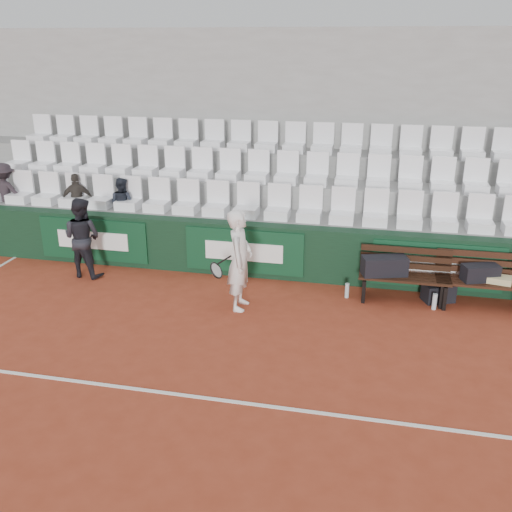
{
  "coord_description": "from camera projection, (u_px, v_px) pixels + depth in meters",
  "views": [
    {
      "loc": [
        2.1,
        -5.68,
        4.13
      ],
      "look_at": [
        0.34,
        2.4,
        1.0
      ],
      "focal_mm": 40.0,
      "sensor_mm": 36.0,
      "label": 1
    }
  ],
  "objects": [
    {
      "name": "back_barrier",
      "position": [
        260.0,
        250.0,
        10.52
      ],
      "size": [
        18.0,
        0.34,
        1.0
      ],
      "color": "#10311C",
      "rests_on": "ground"
    },
    {
      "name": "spectator_b",
      "position": [
        75.0,
        178.0,
        11.4
      ],
      "size": [
        0.7,
        0.49,
        1.1
      ],
      "primitive_type": "imported",
      "rotation": [
        0.0,
        0.0,
        3.53
      ],
      "color": "#332E29",
      "rests_on": "grandstand_tier_front"
    },
    {
      "name": "grandstand_tier_front",
      "position": [
        264.0,
        239.0,
        11.12
      ],
      "size": [
        18.0,
        0.95,
        1.0
      ],
      "primitive_type": "cube",
      "color": "gray",
      "rests_on": "ground"
    },
    {
      "name": "seat_row_front",
      "position": [
        262.0,
        201.0,
        10.67
      ],
      "size": [
        11.9,
        0.44,
        0.63
      ],
      "primitive_type": "cube",
      "color": "white",
      "rests_on": "grandstand_tier_front"
    },
    {
      "name": "water_bottle_far",
      "position": [
        434.0,
        301.0,
        9.31
      ],
      "size": [
        0.08,
        0.08,
        0.28
      ],
      "primitive_type": "cylinder",
      "color": "silver",
      "rests_on": "ground"
    },
    {
      "name": "tennis_player",
      "position": [
        240.0,
        260.0,
        9.14
      ],
      "size": [
        0.7,
        0.62,
        1.66
      ],
      "color": "white",
      "rests_on": "ground"
    },
    {
      "name": "seat_row_mid",
      "position": [
        272.0,
        167.0,
        11.38
      ],
      "size": [
        11.9,
        0.44,
        0.63
      ],
      "primitive_type": "cube",
      "color": "white",
      "rests_on": "grandstand_tier_mid"
    },
    {
      "name": "grandstand_tier_back",
      "position": [
        281.0,
        193.0,
        12.69
      ],
      "size": [
        18.0,
        0.95,
        1.9
      ],
      "primitive_type": "cube",
      "color": "gray",
      "rests_on": "ground"
    },
    {
      "name": "sports_bag_right",
      "position": [
        480.0,
        273.0,
        9.29
      ],
      "size": [
        0.64,
        0.45,
        0.27
      ],
      "primitive_type": "cube",
      "rotation": [
        0.0,
        0.0,
        0.34
      ],
      "color": "black",
      "rests_on": "bench_right"
    },
    {
      "name": "spectator_c",
      "position": [
        121.0,
        182.0,
        11.21
      ],
      "size": [
        0.59,
        0.5,
        1.06
      ],
      "primitive_type": "imported",
      "rotation": [
        0.0,
        0.0,
        2.93
      ],
      "color": "black",
      "rests_on": "grandstand_tier_front"
    },
    {
      "name": "water_bottle_near",
      "position": [
        347.0,
        290.0,
        9.74
      ],
      "size": [
        0.07,
        0.07,
        0.26
      ],
      "primitive_type": "cylinder",
      "color": "silver",
      "rests_on": "ground"
    },
    {
      "name": "sports_bag_left",
      "position": [
        384.0,
        266.0,
        9.51
      ],
      "size": [
        0.8,
        0.52,
        0.32
      ],
      "primitive_type": "cube",
      "rotation": [
        0.0,
        0.0,
        0.3
      ],
      "color": "black",
      "rests_on": "bench_left"
    },
    {
      "name": "grandstand_rear_wall",
      "position": [
        286.0,
        132.0,
        12.82
      ],
      "size": [
        18.0,
        0.3,
        4.4
      ],
      "primitive_type": "cube",
      "color": "#999996",
      "rests_on": "ground"
    },
    {
      "name": "bench_left",
      "position": [
        403.0,
        289.0,
        9.58
      ],
      "size": [
        1.5,
        0.56,
        0.45
      ],
      "primitive_type": "cube",
      "color": "black",
      "rests_on": "ground"
    },
    {
      "name": "grandstand_tier_mid",
      "position": [
        273.0,
        215.0,
        11.91
      ],
      "size": [
        18.0,
        0.95,
        1.45
      ],
      "primitive_type": "cube",
      "color": "#959592",
      "rests_on": "ground"
    },
    {
      "name": "court_baseline",
      "position": [
        188.0,
        396.0,
        7.07
      ],
      "size": [
        18.0,
        0.06,
        0.01
      ],
      "primitive_type": "cube",
      "color": "white",
      "rests_on": "ground"
    },
    {
      "name": "ball_kid",
      "position": [
        82.0,
        238.0,
        10.45
      ],
      "size": [
        0.79,
        0.65,
        1.5
      ],
      "primitive_type": "imported",
      "rotation": [
        0.0,
        0.0,
        3.02
      ],
      "color": "black",
      "rests_on": "ground"
    },
    {
      "name": "sports_bag_ground",
      "position": [
        438.0,
        292.0,
        9.61
      ],
      "size": [
        0.58,
        0.48,
        0.31
      ],
      "primitive_type": "cube",
      "rotation": [
        0.0,
        0.0,
        0.4
      ],
      "color": "black",
      "rests_on": "ground"
    },
    {
      "name": "seat_row_back",
      "position": [
        280.0,
        137.0,
        12.09
      ],
      "size": [
        11.9,
        0.44,
        0.63
      ],
      "primitive_type": "cube",
      "color": "white",
      "rests_on": "grandstand_tier_back"
    },
    {
      "name": "spectator_a",
      "position": [
        3.0,
        171.0,
        11.69
      ],
      "size": [
        0.81,
        0.48,
        1.24
      ],
      "primitive_type": "imported",
      "rotation": [
        0.0,
        0.0,
        3.17
      ],
      "color": "black",
      "rests_on": "grandstand_tier_front"
    },
    {
      "name": "ground",
      "position": [
        188.0,
        396.0,
        7.07
      ],
      "size": [
        80.0,
        80.0,
        0.0
      ],
      "primitive_type": "plane",
      "color": "#9B3A23",
      "rests_on": "ground"
    },
    {
      "name": "towel",
      "position": [
        499.0,
        279.0,
        9.24
      ],
      "size": [
        0.42,
        0.34,
        0.1
      ],
      "primitive_type": "cube",
      "rotation": [
        0.0,
        0.0,
        -0.2
      ],
      "color": "#CCBC84",
      "rests_on": "bench_right"
    },
    {
      "name": "bench_right",
      "position": [
        481.0,
        294.0,
        9.38
      ],
      "size": [
        1.5,
        0.56,
        0.45
      ],
      "primitive_type": "cube",
      "color": "#381B10",
      "rests_on": "ground"
    }
  ]
}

